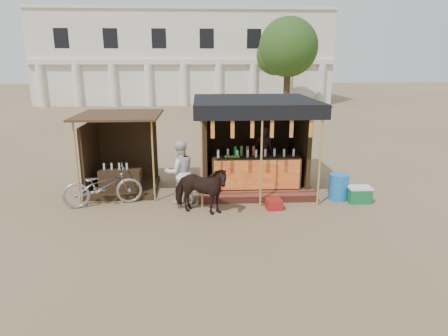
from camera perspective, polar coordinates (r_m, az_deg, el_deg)
name	(u,v)px	position (r m, az deg, el deg)	size (l,w,h in m)	color
ground	(228,230)	(9.60, 0.57, -8.89)	(120.00, 120.00, 0.00)	#846B4C
main_stall	(253,155)	(12.54, 4.19, 1.86)	(3.60, 3.61, 2.78)	brown
secondary_stall	(118,163)	(12.62, -14.96, 0.64)	(2.40, 2.40, 2.38)	#332212
cow	(200,190)	(10.38, -3.44, -3.15)	(0.70, 1.54, 1.30)	black
motorbike	(103,186)	(11.47, -16.94, -2.48)	(0.74, 2.13, 1.12)	#929199
bystander	(180,172)	(11.17, -6.31, -0.56)	(0.87, 0.68, 1.79)	silver
blue_barrel	(339,187)	(11.98, 16.06, -2.61)	(0.55, 0.55, 0.75)	blue
red_crate	(274,204)	(10.95, 7.12, -5.13)	(0.41, 0.42, 0.27)	maroon
cooler	(359,194)	(11.94, 18.74, -3.59)	(0.65, 0.45, 0.46)	#176732
background_building	(185,59)	(38.70, -5.62, 15.30)	(26.00, 7.45, 8.18)	silver
tree	(285,49)	(31.54, 8.74, 16.40)	(4.50, 4.40, 7.00)	#382314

